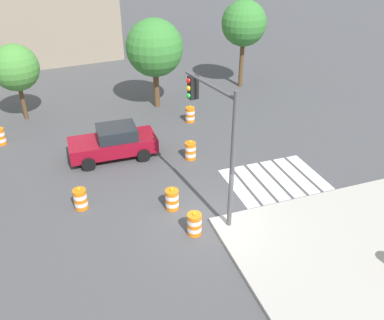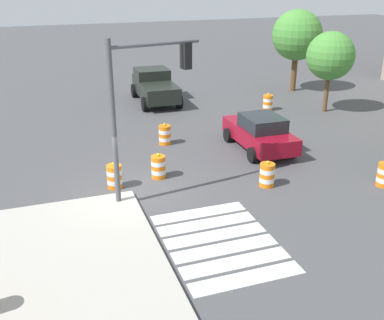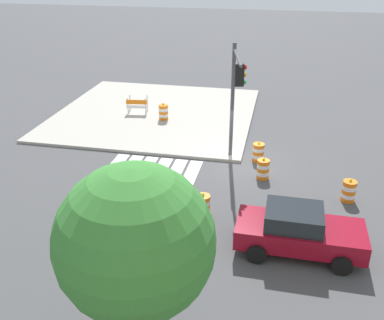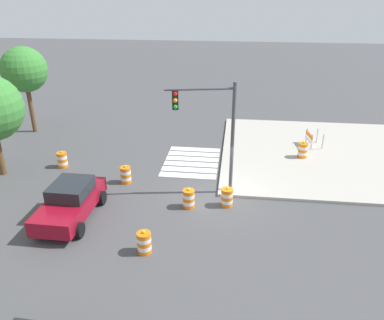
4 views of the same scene
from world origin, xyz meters
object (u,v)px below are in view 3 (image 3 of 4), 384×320
street_tree_streetside_far (135,242)px  traffic_barrel_median_near (133,270)px  traffic_barrel_near_corner (263,169)px  traffic_barrel_median_far (258,152)px  construction_barricade (137,104)px  traffic_barrel_on_sidewalk (163,112)px  traffic_barrel_far_curb (349,191)px  sports_car (298,230)px  traffic_barrel_crosswalk_end (203,206)px  traffic_light_pole (235,88)px

street_tree_streetside_far → traffic_barrel_median_near: bearing=-66.9°
traffic_barrel_near_corner → traffic_barrel_median_far: size_ratio=1.00×
construction_barricade → traffic_barrel_on_sidewalk: bearing=157.3°
traffic_barrel_near_corner → traffic_barrel_far_curb: same height
sports_car → traffic_barrel_crosswalk_end: sports_car is taller
traffic_light_pole → street_tree_streetside_far: (0.78, 11.56, -0.13)m
traffic_barrel_median_far → traffic_barrel_crosswalk_end: bearing=72.3°
traffic_light_pole → construction_barricade: bearing=-42.4°
traffic_barrel_median_near → traffic_light_pole: 9.50m
traffic_barrel_on_sidewalk → construction_barricade: size_ratio=0.76×
sports_car → traffic_barrel_median_near: (4.99, 2.68, -0.36)m
traffic_barrel_near_corner → traffic_barrel_crosswalk_end: same height
traffic_barrel_near_corner → traffic_barrel_median_near: 8.57m
traffic_barrel_crosswalk_end → traffic_light_pole: 5.66m
sports_car → traffic_barrel_far_curb: 4.39m
traffic_barrel_crosswalk_end → traffic_barrel_median_near: same height
sports_car → traffic_barrel_median_near: 5.68m
traffic_barrel_crosswalk_end → construction_barricade: construction_barricade is taller
street_tree_streetside_far → construction_barricade: bearing=-71.5°
traffic_barrel_near_corner → traffic_light_pole: traffic_light_pole is taller
traffic_barrel_crosswalk_end → traffic_light_pole: size_ratio=0.19×
construction_barricade → street_tree_streetside_far: (-5.92, 17.67, 3.06)m
traffic_barrel_median_far → traffic_barrel_near_corner: bearing=100.8°
traffic_barrel_crosswalk_end → traffic_barrel_near_corner: bearing=-119.7°
traffic_barrel_median_far → traffic_barrel_far_curb: 4.97m
traffic_light_pole → street_tree_streetside_far: traffic_light_pole is taller
traffic_barrel_near_corner → traffic_barrel_median_far: (0.34, -1.79, 0.00)m
traffic_barrel_crosswalk_end → street_tree_streetside_far: size_ratio=0.18×
traffic_barrel_median_near → sports_car: bearing=-151.8°
traffic_barrel_crosswalk_end → traffic_barrel_far_curb: size_ratio=1.00×
traffic_barrel_far_curb → traffic_light_pole: bearing=-22.4°
sports_car → traffic_barrel_far_curb: size_ratio=4.24×
traffic_barrel_far_curb → construction_barricade: construction_barricade is taller
traffic_barrel_near_corner → traffic_barrel_on_sidewalk: bearing=-44.2°
sports_car → construction_barricade: bearing=-51.3°
traffic_barrel_crosswalk_end → traffic_light_pole: bearing=-97.6°
traffic_barrel_near_corner → traffic_barrel_crosswalk_end: size_ratio=1.00×
traffic_barrel_far_curb → traffic_barrel_on_sidewalk: traffic_barrel_on_sidewalk is taller
traffic_barrel_crosswalk_end → traffic_barrel_on_sidewalk: bearing=-66.7°
traffic_barrel_median_near → traffic_barrel_far_curb: (-7.08, -6.53, 0.00)m
traffic_barrel_median_near → traffic_barrel_on_sidewalk: bearing=-78.8°
traffic_barrel_near_corner → construction_barricade: 10.72m
traffic_barrel_crosswalk_end → sports_car: bearing=157.2°
sports_car → traffic_light_pole: traffic_light_pole is taller
traffic_barrel_crosswalk_end → traffic_barrel_far_curb: 6.12m
street_tree_streetside_far → traffic_barrel_far_curb: bearing=-121.6°
traffic_barrel_far_curb → traffic_barrel_on_sidewalk: 12.32m
traffic_barrel_far_curb → construction_barricade: size_ratio=0.76×
traffic_barrel_median_far → sports_car: bearing=104.7°
traffic_barrel_median_near → traffic_barrel_far_curb: same height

